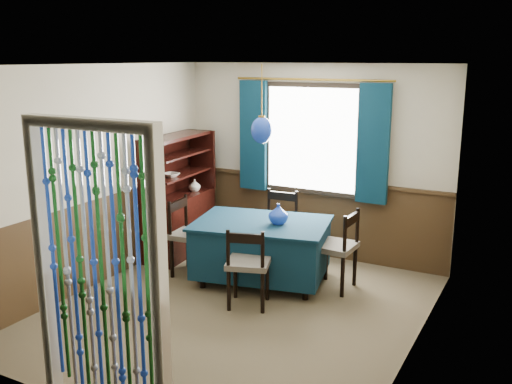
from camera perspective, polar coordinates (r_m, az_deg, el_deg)
The scene contains 22 objects.
floor at distance 6.07m, azimuth -1.97°, elevation -11.71°, with size 4.00×4.00×0.00m, color brown.
ceiling at distance 5.50m, azimuth -2.18°, elevation 12.60°, with size 4.00×4.00×0.00m, color silver.
wall_back at distance 7.42m, azimuth 5.71°, elevation 3.03°, with size 3.60×3.60×0.00m, color beige.
wall_front at distance 4.12m, azimuth -16.23°, elevation -5.90°, with size 3.60×3.60×0.00m, color beige.
wall_left at distance 6.73m, azimuth -15.46°, elevation 1.53°, with size 4.00×4.00×0.00m, color beige.
wall_right at distance 5.03m, azimuth 15.98°, elevation -2.42°, with size 4.00×4.00×0.00m, color beige.
wainscot_back at distance 7.57m, azimuth 5.54°, elevation -2.58°, with size 3.60×3.60×0.00m, color #3E2B17.
wainscot_front at distance 4.43m, azimuth -15.44°, elevation -15.05°, with size 3.60×3.60×0.00m, color #3E2B17.
wainscot_left at distance 6.90m, azimuth -14.99°, elevation -4.58°, with size 4.00×4.00×0.00m, color #3E2B17.
wainscot_right at distance 5.28m, azimuth 15.30°, elevation -10.26°, with size 4.00×4.00×0.00m, color #3E2B17.
window at distance 7.32m, azimuth 5.62°, elevation 5.28°, with size 1.32×0.12×1.42m, color black.
doorway at distance 4.23m, azimuth -15.48°, elevation -8.24°, with size 1.16×0.12×2.18m, color silver, non-canonical shape.
dining_table at distance 6.64m, azimuth 0.55°, elevation -5.51°, with size 1.70×1.34×0.73m.
chair_near at distance 5.98m, azimuth -0.81°, elevation -7.25°, with size 0.54×0.53×0.88m.
chair_far at distance 7.24m, azimuth 2.21°, elevation -3.37°, with size 0.49×0.47×0.92m.
chair_left at distance 6.90m, azimuth -6.61°, elevation -4.26°, with size 0.48×0.50×0.93m.
chair_right at distance 6.49m, azimuth 8.13°, elevation -5.50°, with size 0.45×0.47×0.92m.
sideboard at distance 7.64m, azimuth -7.71°, elevation -2.02°, with size 0.51×1.25×1.59m.
pendant_lamp at distance 6.33m, azimuth 0.57°, elevation 6.24°, with size 0.24×0.24×0.86m.
vase_table at distance 6.45m, azimuth 2.25°, elevation -2.28°, with size 0.21×0.21×0.22m, color #16359D.
bowl_shelf at distance 7.30m, azimuth -8.50°, elevation 1.72°, with size 0.22×0.22×0.05m, color beige.
vase_sideboard at distance 7.76m, azimuth -6.17°, elevation 0.75°, with size 0.18×0.18×0.18m, color beige.
Camera 1 is at (2.77, -4.75, 2.57)m, focal length 40.00 mm.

